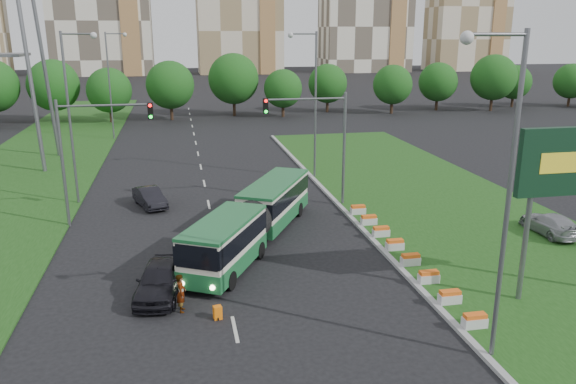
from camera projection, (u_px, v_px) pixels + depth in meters
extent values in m
plane|color=black|center=(280.00, 267.00, 29.50)|extent=(360.00, 360.00, 0.00)
cube|color=#1A4413|center=(441.00, 207.00, 39.46)|extent=(14.00, 60.00, 0.15)
cube|color=#9A9A9A|center=(346.00, 212.00, 38.16)|extent=(0.30, 60.00, 0.18)
cube|color=#1A4413|center=(30.00, 171.00, 49.72)|extent=(12.00, 110.00, 0.10)
cylinder|color=slate|center=(525.00, 244.00, 24.95)|extent=(0.24, 0.24, 5.60)
cylinder|color=slate|center=(344.00, 150.00, 39.05)|extent=(0.20, 0.20, 8.00)
cylinder|color=slate|center=(306.00, 99.00, 37.55)|extent=(5.50, 0.14, 0.14)
cube|color=black|center=(266.00, 106.00, 37.15)|extent=(0.32, 0.32, 1.00)
cylinder|color=slate|center=(63.00, 165.00, 34.67)|extent=(0.20, 0.20, 8.00)
cylinder|color=slate|center=(104.00, 105.00, 34.20)|extent=(5.50, 0.14, 0.14)
cube|color=black|center=(150.00, 111.00, 34.82)|extent=(0.32, 0.32, 1.00)
cube|color=beige|center=(468.00, 7.00, 182.45)|extent=(24.00, 14.00, 40.00)
cube|color=beige|center=(260.00, 244.00, 28.28)|extent=(2.26, 6.24, 2.44)
cube|color=beige|center=(241.00, 200.00, 35.83)|extent=(2.26, 7.59, 2.44)
cylinder|color=black|center=(250.00, 222.00, 31.75)|extent=(2.26, 1.13, 2.26)
cube|color=#1B6031|center=(260.00, 259.00, 28.50)|extent=(2.33, 6.28, 0.86)
cube|color=#1B6031|center=(242.00, 212.00, 36.06)|extent=(2.33, 7.64, 0.86)
cube|color=black|center=(259.00, 237.00, 28.17)|extent=(2.33, 6.28, 0.95)
cube|color=black|center=(241.00, 194.00, 35.72)|extent=(2.33, 7.64, 0.95)
imported|color=black|center=(160.00, 279.00, 26.09)|extent=(2.62, 4.97, 1.61)
imported|color=black|center=(150.00, 197.00, 39.63)|extent=(2.70, 4.32, 1.34)
imported|color=#989AA0|center=(550.00, 224.00, 33.80)|extent=(1.83, 4.40, 1.27)
imported|color=gray|center=(181.00, 293.00, 24.57)|extent=(0.46, 0.66, 1.75)
cube|color=orange|center=(218.00, 313.00, 24.05)|extent=(0.35, 0.30, 0.60)
cylinder|color=black|center=(218.00, 319.00, 23.97)|extent=(0.04, 0.14, 0.14)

